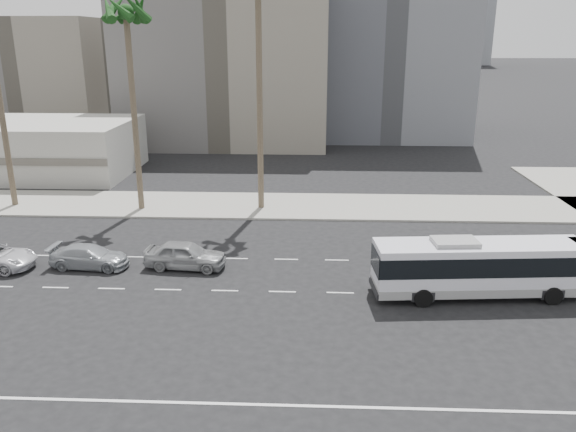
# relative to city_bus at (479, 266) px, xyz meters

# --- Properties ---
(ground) EXTENTS (700.00, 700.00, 0.00)m
(ground) POSITION_rel_city_bus_xyz_m (-6.97, -0.04, -1.60)
(ground) COLOR black
(ground) RESTS_ON ground
(sidewalk_north) EXTENTS (120.00, 7.00, 0.15)m
(sidewalk_north) POSITION_rel_city_bus_xyz_m (-6.97, 15.46, -1.53)
(sidewalk_north) COLOR gray
(sidewalk_north) RESTS_ON ground
(commercial_low) EXTENTS (22.00, 12.16, 5.00)m
(commercial_low) POSITION_rel_city_bus_xyz_m (-36.97, 25.95, 0.90)
(commercial_low) COLOR #A8A59D
(commercial_low) RESTS_ON ground
(midrise_beige_west) EXTENTS (24.00, 18.00, 18.00)m
(midrise_beige_west) POSITION_rel_city_bus_xyz_m (-18.97, 44.96, 7.40)
(midrise_beige_west) COLOR #66625E
(midrise_beige_west) RESTS_ON ground
(midrise_gray_center) EXTENTS (20.00, 20.00, 26.00)m
(midrise_gray_center) POSITION_rel_city_bus_xyz_m (1.03, 51.96, 11.40)
(midrise_gray_center) COLOR #55575E
(midrise_gray_center) RESTS_ON ground
(midrise_beige_far) EXTENTS (18.00, 16.00, 15.00)m
(midrise_beige_far) POSITION_rel_city_bus_xyz_m (-44.97, 49.96, 5.90)
(midrise_beige_far) COLOR #66625E
(midrise_beige_far) RESTS_ON ground
(city_bus) EXTENTS (10.78, 3.24, 3.05)m
(city_bus) POSITION_rel_city_bus_xyz_m (0.00, 0.00, 0.00)
(city_bus) COLOR silver
(city_bus) RESTS_ON ground
(car_a) EXTENTS (2.28, 4.77, 1.57)m
(car_a) POSITION_rel_city_bus_xyz_m (-15.67, 2.97, -0.82)
(car_a) COLOR gray
(car_a) RESTS_ON ground
(car_b) EXTENTS (2.14, 4.62, 1.31)m
(car_b) POSITION_rel_city_bus_xyz_m (-21.17, 2.81, -0.95)
(car_b) COLOR #92969B
(car_b) RESTS_ON ground
(palm_mid) EXTENTS (5.03, 5.03, 15.53)m
(palm_mid) POSITION_rel_city_bus_xyz_m (-21.49, 14.15, 12.37)
(palm_mid) COLOR brown
(palm_mid) RESTS_ON ground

